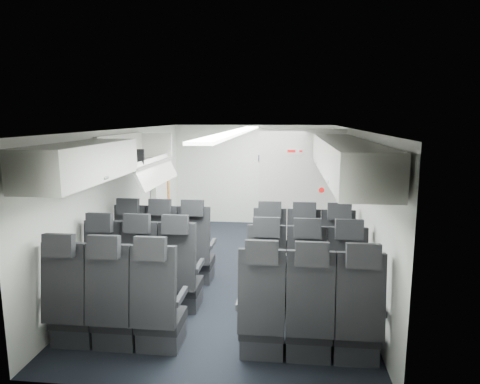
% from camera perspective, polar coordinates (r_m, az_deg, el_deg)
% --- Properties ---
extents(cabin_shell, '(3.41, 6.01, 2.16)m').
position_cam_1_polar(cabin_shell, '(6.39, -0.39, -0.85)').
color(cabin_shell, black).
rests_on(cabin_shell, ground).
extents(seat_row_front, '(3.33, 0.56, 1.24)m').
position_cam_1_polar(seat_row_front, '(6.06, -0.98, -8.52)').
color(seat_row_front, black).
rests_on(seat_row_front, cabin_shell).
extents(seat_row_mid, '(3.33, 0.56, 1.24)m').
position_cam_1_polar(seat_row_mid, '(5.22, -2.26, -11.64)').
color(seat_row_mid, black).
rests_on(seat_row_mid, cabin_shell).
extents(seat_row_rear, '(3.33, 0.56, 1.24)m').
position_cam_1_polar(seat_row_rear, '(4.41, -4.07, -15.92)').
color(seat_row_rear, black).
rests_on(seat_row_rear, cabin_shell).
extents(overhead_bin_left_rear, '(0.53, 1.80, 0.40)m').
position_cam_1_polar(overhead_bin_left_rear, '(4.76, -20.39, 3.72)').
color(overhead_bin_left_rear, silver).
rests_on(overhead_bin_left_rear, cabin_shell).
extents(overhead_bin_left_front_open, '(0.64, 1.70, 0.72)m').
position_cam_1_polar(overhead_bin_left_front_open, '(6.39, -13.66, 4.42)').
color(overhead_bin_left_front_open, '#9E9E93').
rests_on(overhead_bin_left_front_open, cabin_shell).
extents(overhead_bin_right_rear, '(0.53, 1.80, 0.40)m').
position_cam_1_polar(overhead_bin_right_rear, '(4.31, 15.20, 3.40)').
color(overhead_bin_right_rear, silver).
rests_on(overhead_bin_right_rear, cabin_shell).
extents(overhead_bin_right_front, '(0.53, 1.70, 0.40)m').
position_cam_1_polar(overhead_bin_right_front, '(6.04, 12.69, 5.32)').
color(overhead_bin_right_front, silver).
rests_on(overhead_bin_right_front, cabin_shell).
extents(bulkhead_partition, '(1.40, 0.15, 2.13)m').
position_cam_1_polar(bulkhead_partition, '(7.15, 8.19, -0.18)').
color(bulkhead_partition, silver).
rests_on(bulkhead_partition, cabin_shell).
extents(galley_unit, '(0.85, 0.52, 1.90)m').
position_cam_1_polar(galley_unit, '(9.06, 7.61, 1.19)').
color(galley_unit, '#939399').
rests_on(galley_unit, cabin_shell).
extents(boarding_door, '(0.12, 1.27, 1.86)m').
position_cam_1_polar(boarding_door, '(8.25, -10.49, 0.27)').
color(boarding_door, silver).
rests_on(boarding_door, cabin_shell).
extents(flight_attendant, '(0.40, 0.61, 1.66)m').
position_cam_1_polar(flight_attendant, '(8.17, 3.73, -0.56)').
color(flight_attendant, black).
rests_on(flight_attendant, ground).
extents(carry_on_bag, '(0.43, 0.35, 0.22)m').
position_cam_1_polar(carry_on_bag, '(6.06, -14.41, 4.42)').
color(carry_on_bag, black).
rests_on(carry_on_bag, overhead_bin_left_front_open).
extents(papers, '(0.19, 0.07, 0.13)m').
position_cam_1_polar(papers, '(8.08, 5.07, 0.46)').
color(papers, white).
rests_on(papers, flight_attendant).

